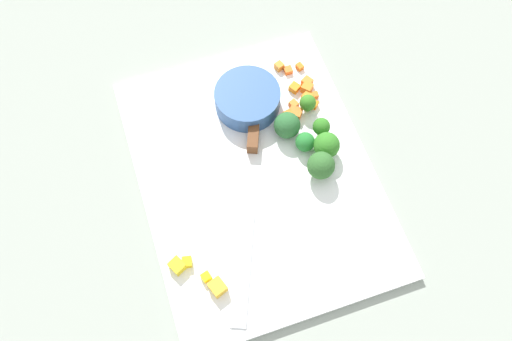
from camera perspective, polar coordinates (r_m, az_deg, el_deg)
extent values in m
plane|color=#939B90|center=(0.80, 0.00, -0.65)|extent=(4.00, 4.00, 0.00)
cube|color=white|center=(0.80, 0.00, -0.48)|extent=(0.45, 0.35, 0.01)
cylinder|color=#32578F|center=(0.84, -0.94, 7.84)|extent=(0.10, 0.10, 0.04)
cube|color=silver|center=(0.74, -1.43, -10.22)|extent=(0.17, 0.09, 0.00)
cube|color=brown|center=(0.81, -0.27, 4.07)|extent=(0.06, 0.04, 0.02)
cube|color=orange|center=(0.89, 2.55, 11.33)|extent=(0.02, 0.02, 0.01)
cube|color=orange|center=(0.86, 6.43, 8.16)|extent=(0.01, 0.01, 0.01)
cube|color=orange|center=(0.83, 3.58, 5.93)|extent=(0.02, 0.02, 0.02)
cube|color=orange|center=(0.86, 5.60, 8.96)|extent=(0.02, 0.02, 0.01)
cube|color=orange|center=(0.85, 5.60, 7.99)|extent=(0.02, 0.02, 0.01)
cube|color=orange|center=(0.83, 4.32, 6.26)|extent=(0.03, 0.03, 0.02)
cube|color=orange|center=(0.88, 3.53, 10.89)|extent=(0.01, 0.01, 0.01)
cube|color=orange|center=(0.87, 5.61, 9.57)|extent=(0.02, 0.02, 0.01)
cube|color=orange|center=(0.85, 4.14, 7.22)|extent=(0.02, 0.02, 0.01)
cube|color=orange|center=(0.85, 6.36, 7.19)|extent=(0.02, 0.02, 0.01)
cube|color=orange|center=(0.89, 4.80, 11.25)|extent=(0.01, 0.01, 0.01)
cube|color=orange|center=(0.86, 4.24, 9.01)|extent=(0.02, 0.02, 0.01)
cube|color=yellow|center=(0.75, -7.56, -9.90)|extent=(0.02, 0.02, 0.01)
cube|color=yellow|center=(0.73, -4.22, -12.61)|extent=(0.03, 0.03, 0.02)
cube|color=yellow|center=(0.74, -5.47, -11.52)|extent=(0.01, 0.02, 0.01)
cube|color=yellow|center=(0.74, -8.61, -10.27)|extent=(0.03, 0.03, 0.02)
cylinder|color=#93B554|center=(0.79, 6.98, -0.03)|extent=(0.01, 0.01, 0.02)
sphere|color=#31642B|center=(0.77, 7.13, 0.55)|extent=(0.04, 0.04, 0.04)
cylinder|color=#8BBE64|center=(0.81, 7.71, 1.90)|extent=(0.01, 0.01, 0.01)
sphere|color=#337C25|center=(0.79, 7.86, 2.46)|extent=(0.04, 0.04, 0.04)
cylinder|color=#8EB56C|center=(0.82, 7.05, 4.28)|extent=(0.01, 0.01, 0.02)
sphere|color=#307721|center=(0.81, 7.17, 4.79)|extent=(0.03, 0.03, 0.03)
cylinder|color=#81BB6C|center=(0.81, 5.32, 2.70)|extent=(0.01, 0.01, 0.01)
sphere|color=#26782F|center=(0.80, 5.39, 3.13)|extent=(0.03, 0.03, 0.03)
cylinder|color=#89B16B|center=(0.82, 3.36, 4.40)|extent=(0.01, 0.01, 0.01)
sphere|color=#2A6331|center=(0.81, 3.42, 4.97)|extent=(0.04, 0.04, 0.04)
cylinder|color=#82B26A|center=(0.84, 5.60, 6.88)|extent=(0.01, 0.01, 0.01)
sphere|color=#397B23|center=(0.83, 5.69, 7.40)|extent=(0.03, 0.03, 0.03)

